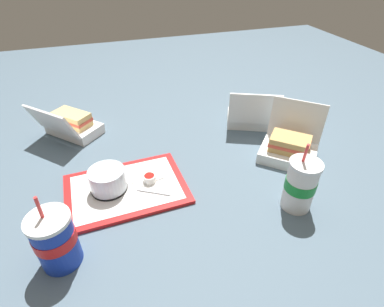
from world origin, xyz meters
name	(u,v)px	position (x,y,z in m)	size (l,w,h in m)	color
ground_plane	(197,160)	(0.00, 0.00, 0.00)	(3.20, 3.20, 0.00)	#4C6070
food_tray	(126,189)	(0.26, 0.08, 0.01)	(0.38, 0.27, 0.01)	red
cake_container	(108,180)	(0.31, 0.07, 0.05)	(0.11, 0.11, 0.07)	black
ketchup_cup	(149,178)	(0.18, 0.07, 0.03)	(0.04, 0.04, 0.02)	white
napkin_stack	(144,174)	(0.20, 0.04, 0.02)	(0.10, 0.10, 0.00)	white
plastic_fork	(154,191)	(0.18, 0.13, 0.02)	(0.11, 0.01, 0.01)	white
clamshell_sandwich_right	(252,115)	(-0.30, -0.17, 0.04)	(0.24, 0.22, 0.17)	white
clamshell_sandwich_corner	(289,147)	(-0.32, 0.08, 0.05)	(0.26, 0.26, 0.19)	white
clamshell_sandwich_left	(72,125)	(0.42, -0.32, 0.04)	(0.27, 0.27, 0.15)	white
soda_cup_right	(300,185)	(-0.21, 0.30, 0.08)	(0.09, 0.09, 0.22)	white
soda_cup_center	(55,240)	(0.45, 0.28, 0.08)	(0.10, 0.10, 0.21)	#1938B7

